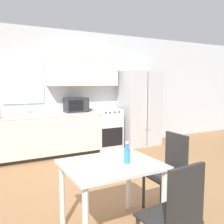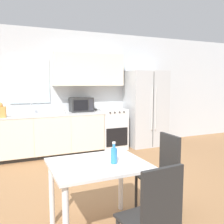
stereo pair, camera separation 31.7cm
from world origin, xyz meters
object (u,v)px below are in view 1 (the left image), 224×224
at_px(microwave, 76,105).
at_px(dining_chair_side, 171,166).
at_px(dining_table, 111,175).
at_px(dining_chair_near, 177,212).
at_px(drink_bottle, 127,155).
at_px(oven_range, 106,129).
at_px(coffee_mug, 59,113).
at_px(refrigerator, 139,108).

xyz_separation_m(microwave, dining_chair_side, (0.09, -3.03, -0.51)).
bearing_deg(dining_chair_side, dining_table, 96.13).
xyz_separation_m(dining_chair_near, drink_bottle, (-0.03, 0.69, 0.28)).
xyz_separation_m(oven_range, drink_bottle, (-1.32, -3.07, 0.35)).
relative_size(coffee_mug, dining_chair_side, 0.13).
height_order(oven_range, drink_bottle, drink_bottle).
height_order(microwave, coffee_mug, microwave).
bearing_deg(dining_table, coffee_mug, 84.25).
distance_m(dining_chair_near, dining_chair_side, 1.09).
bearing_deg(dining_chair_side, drink_bottle, 102.82).
height_order(oven_range, dining_table, oven_range).
height_order(dining_chair_near, dining_chair_side, same).
bearing_deg(dining_chair_side, refrigerator, -26.99).
bearing_deg(oven_range, microwave, 170.86).
bearing_deg(coffee_mug, dining_chair_side, -77.96).
height_order(refrigerator, dining_table, refrigerator).
height_order(oven_range, refrigerator, refrigerator).
distance_m(coffee_mug, dining_chair_side, 2.77).
bearing_deg(oven_range, dining_chair_side, -101.80).
bearing_deg(dining_chair_near, oven_range, 66.19).
relative_size(oven_range, dining_chair_side, 1.01).
bearing_deg(dining_table, microwave, 76.17).
bearing_deg(dining_chair_near, coffee_mug, 83.36).
relative_size(dining_table, drink_bottle, 4.33).
bearing_deg(drink_bottle, dining_chair_side, 12.17).
height_order(microwave, dining_table, microwave).
bearing_deg(drink_bottle, oven_range, 66.77).
distance_m(dining_table, dining_chair_side, 0.86).
xyz_separation_m(dining_chair_side, drink_bottle, (-0.71, -0.15, 0.28)).
distance_m(oven_range, microwave, 0.91).
xyz_separation_m(dining_table, dining_chair_near, (0.17, -0.77, -0.08)).
xyz_separation_m(refrigerator, coffee_mug, (-2.08, -0.20, 0.03)).
height_order(coffee_mug, dining_chair_near, coffee_mug).
height_order(coffee_mug, dining_chair_side, coffee_mug).
distance_m(microwave, coffee_mug, 0.61).
height_order(dining_table, drink_bottle, drink_bottle).
bearing_deg(dining_table, drink_bottle, -26.50).
distance_m(microwave, dining_chair_near, 3.96).
bearing_deg(refrigerator, oven_range, 177.90).
bearing_deg(refrigerator, coffee_mug, -174.50).
xyz_separation_m(oven_range, dining_chair_near, (-1.29, -3.77, 0.07)).
distance_m(oven_range, dining_chair_near, 3.98).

